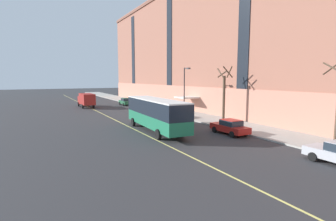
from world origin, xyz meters
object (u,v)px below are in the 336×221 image
object	(u,v)px
street_tree_mid_block	(224,94)
street_lamp	(185,87)
parked_car_green_0	(126,102)
parked_car_red_5	(149,107)
box_truck	(86,99)
parked_car_white_4	(171,113)
parked_car_red_2	(230,127)
city_bus	(156,113)

from	to	relation	value
street_tree_mid_block	street_lamp	size ratio (longest dim) A/B	1.00
parked_car_green_0	parked_car_red_5	distance (m)	12.32
parked_car_red_5	box_truck	distance (m)	14.62
parked_car_white_4	box_truck	size ratio (longest dim) A/B	0.64
parked_car_white_4	street_tree_mid_block	world-z (taller)	street_tree_mid_block
parked_car_red_5	street_lamp	size ratio (longest dim) A/B	0.60
parked_car_red_2	street_tree_mid_block	world-z (taller)	street_tree_mid_block
street_lamp	box_truck	bearing A→B (deg)	115.97
box_truck	parked_car_white_4	bearing A→B (deg)	-67.82
parked_car_red_2	street_lamp	bearing A→B (deg)	81.21
street_tree_mid_block	street_lamp	world-z (taller)	street_tree_mid_block
city_bus	box_truck	world-z (taller)	city_bus
city_bus	parked_car_red_5	distance (m)	17.53
parked_car_red_2	box_truck	xyz separation A→B (m)	(-8.37, 33.05, 0.84)
parked_car_white_4	street_lamp	bearing A→B (deg)	-18.29
parked_car_red_5	box_truck	xyz separation A→B (m)	(-8.54, 11.83, 0.84)
parked_car_green_0	parked_car_white_4	size ratio (longest dim) A/B	0.94
parked_car_red_2	street_lamp	world-z (taller)	street_lamp
box_truck	street_lamp	size ratio (longest dim) A/B	1.03
city_bus	street_tree_mid_block	world-z (taller)	street_tree_mid_block
box_truck	street_tree_mid_block	bearing A→B (deg)	-64.96
parked_car_green_0	box_truck	world-z (taller)	box_truck
parked_car_red_2	parked_car_white_4	world-z (taller)	same
city_bus	street_tree_mid_block	xyz separation A→B (m)	(10.43, 1.15, 1.73)
street_lamp	parked_car_red_2	bearing A→B (deg)	-98.79
parked_car_green_0	parked_car_red_2	bearing A→B (deg)	-89.95
parked_car_red_5	street_lamp	bearing A→B (deg)	-79.58
parked_car_green_0	street_lamp	size ratio (longest dim) A/B	0.62
box_truck	parked_car_red_5	bearing A→B (deg)	-54.16
box_truck	street_tree_mid_block	world-z (taller)	street_tree_mid_block
street_tree_mid_block	street_lamp	bearing A→B (deg)	111.63
parked_car_red_5	street_tree_mid_block	world-z (taller)	street_tree_mid_block
city_bus	box_truck	size ratio (longest dim) A/B	1.65
parked_car_red_5	parked_car_white_4	bearing A→B (deg)	-91.61
city_bus	parked_car_white_4	world-z (taller)	city_bus
city_bus	parked_car_green_0	xyz separation A→B (m)	(6.19, 28.58, -1.30)
parked_car_white_4	parked_car_red_5	world-z (taller)	same
city_bus	parked_car_white_4	size ratio (longest dim) A/B	2.57
parked_car_red_2	box_truck	size ratio (longest dim) A/B	0.61
city_bus	parked_car_green_0	size ratio (longest dim) A/B	2.73
parked_car_green_0	parked_car_red_5	world-z (taller)	same
street_tree_mid_block	street_lamp	xyz separation A→B (m)	(-2.36, 5.94, 0.73)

